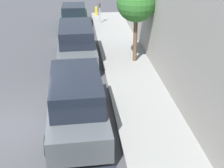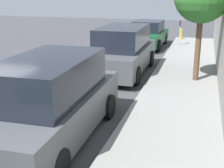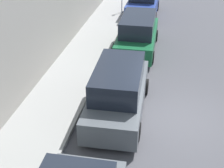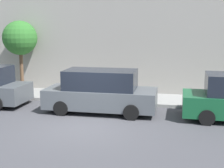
{
  "view_description": "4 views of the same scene",
  "coord_description": "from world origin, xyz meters",
  "px_view_note": "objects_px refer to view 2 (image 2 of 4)",
  "views": [
    {
      "loc": [
        2.29,
        -9.43,
        6.21
      ],
      "look_at": [
        3.49,
        1.03,
        1.0
      ],
      "focal_mm": 50.0,
      "sensor_mm": 36.0,
      "label": 1
    },
    {
      "loc": [
        5.33,
        -5.98,
        3.31
      ],
      "look_at": [
        3.18,
        1.31,
        1.0
      ],
      "focal_mm": 50.0,
      "sensor_mm": 36.0,
      "label": 2
    },
    {
      "loc": [
        0.54,
        9.69,
        6.94
      ],
      "look_at": [
        2.44,
        -0.4,
        1.0
      ],
      "focal_mm": 50.0,
      "sensor_mm": 36.0,
      "label": 3
    },
    {
      "loc": [
        -10.9,
        -3.52,
        3.78
      ],
      "look_at": [
        3.7,
        -0.25,
        1.0
      ],
      "focal_mm": 50.0,
      "sensor_mm": 36.0,
      "label": 4
    }
  ],
  "objects_px": {
    "parking_meter_far": "(180,30)",
    "fire_hydrant": "(181,34)",
    "parked_minivan_third": "(50,101)",
    "parked_sedan_fifth": "(148,35)",
    "parked_minivan_fourth": "(123,51)"
  },
  "relations": [
    {
      "from": "parked_minivan_third",
      "to": "parked_sedan_fifth",
      "type": "relative_size",
      "value": 1.09
    },
    {
      "from": "parked_minivan_third",
      "to": "parked_minivan_fourth",
      "type": "xyz_separation_m",
      "value": [
        0.07,
        6.2,
        -0.0
      ]
    },
    {
      "from": "parked_sedan_fifth",
      "to": "parking_meter_far",
      "type": "relative_size",
      "value": 3.09
    },
    {
      "from": "parked_sedan_fifth",
      "to": "fire_hydrant",
      "type": "xyz_separation_m",
      "value": [
        1.74,
        2.63,
        -0.23
      ]
    },
    {
      "from": "parked_sedan_fifth",
      "to": "fire_hydrant",
      "type": "bearing_deg",
      "value": 56.5
    },
    {
      "from": "parking_meter_far",
      "to": "fire_hydrant",
      "type": "height_order",
      "value": "parking_meter_far"
    },
    {
      "from": "parking_meter_far",
      "to": "fire_hydrant",
      "type": "xyz_separation_m",
      "value": [
        -0.1,
        2.37,
        -0.56
      ]
    },
    {
      "from": "parked_minivan_fourth",
      "to": "parked_sedan_fifth",
      "type": "relative_size",
      "value": 1.08
    },
    {
      "from": "parked_minivan_third",
      "to": "parked_minivan_fourth",
      "type": "relative_size",
      "value": 1.0
    },
    {
      "from": "parked_sedan_fifth",
      "to": "parking_meter_far",
      "type": "height_order",
      "value": "parking_meter_far"
    },
    {
      "from": "parking_meter_far",
      "to": "fire_hydrant",
      "type": "bearing_deg",
      "value": 92.42
    },
    {
      "from": "fire_hydrant",
      "to": "parking_meter_far",
      "type": "bearing_deg",
      "value": -87.58
    },
    {
      "from": "parking_meter_far",
      "to": "fire_hydrant",
      "type": "distance_m",
      "value": 2.44
    },
    {
      "from": "parking_meter_far",
      "to": "parked_minivan_fourth",
      "type": "bearing_deg",
      "value": -104.6
    },
    {
      "from": "parked_minivan_third",
      "to": "parked_sedan_fifth",
      "type": "bearing_deg",
      "value": 90.17
    }
  ]
}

